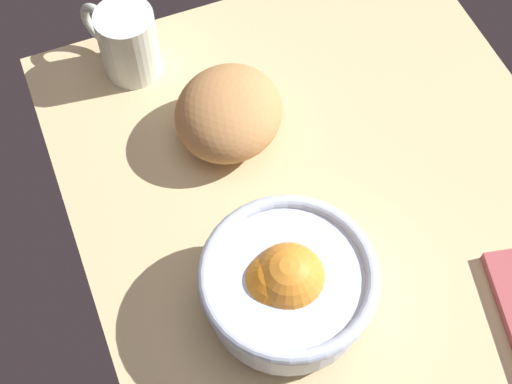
% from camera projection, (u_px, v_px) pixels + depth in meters
% --- Properties ---
extents(ground_plane, '(0.73, 0.61, 0.03)m').
position_uv_depth(ground_plane, '(334.00, 210.00, 0.91)').
color(ground_plane, '#D1B884').
extents(fruit_bowl, '(0.19, 0.19, 0.11)m').
position_uv_depth(fruit_bowl, '(287.00, 285.00, 0.78)').
color(fruit_bowl, silver).
rests_on(fruit_bowl, ground).
extents(bread_loaf, '(0.19, 0.19, 0.09)m').
position_uv_depth(bread_loaf, '(229.00, 113.00, 0.91)').
color(bread_loaf, tan).
rests_on(bread_loaf, ground).
extents(mug, '(0.11, 0.09, 0.10)m').
position_uv_depth(mug, '(126.00, 42.00, 0.96)').
color(mug, silver).
rests_on(mug, ground).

